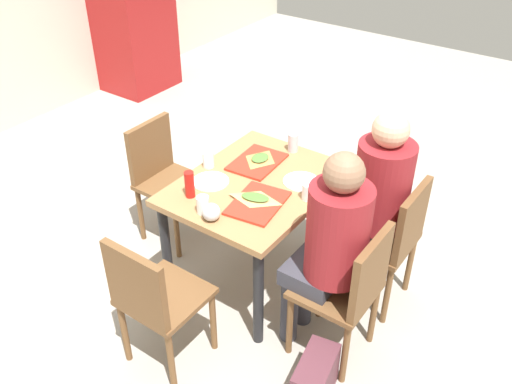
{
  "coord_description": "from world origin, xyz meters",
  "views": [
    {
      "loc": [
        -2.26,
        -1.6,
        2.52
      ],
      "look_at": [
        0.0,
        0.0,
        0.65
      ],
      "focal_mm": 39.03,
      "sensor_mm": 36.0,
      "label": 1
    }
  ],
  "objects_px": {
    "pizza_slice_b": "(260,158)",
    "paper_plate_near_edge": "(301,181)",
    "plastic_cup_c": "(203,205)",
    "drink_fridge": "(131,0)",
    "tray_red_far": "(257,162)",
    "handbag": "(315,380)",
    "chair_near_right": "(392,236)",
    "chair_near_left": "(351,287)",
    "soda_can": "(293,143)",
    "condiment_bottle": "(190,184)",
    "chair_left_end": "(153,297)",
    "pizza_slice_a": "(255,198)",
    "plastic_cup_b": "(308,192)",
    "person_in_red": "(330,240)",
    "paper_plate_center": "(211,181)",
    "main_table": "(256,196)",
    "foil_bundle": "(211,212)",
    "tray_red_near": "(258,203)",
    "chair_far_side": "(163,173)",
    "person_in_brown_jacket": "(375,193)",
    "plastic_cup_a": "(208,160)"
  },
  "relations": [
    {
      "from": "plastic_cup_c",
      "to": "paper_plate_near_edge",
      "type": "bearing_deg",
      "value": -26.18
    },
    {
      "from": "pizza_slice_b",
      "to": "person_in_brown_jacket",
      "type": "bearing_deg",
      "value": -85.82
    },
    {
      "from": "plastic_cup_b",
      "to": "person_in_red",
      "type": "bearing_deg",
      "value": -133.28
    },
    {
      "from": "main_table",
      "to": "tray_red_far",
      "type": "distance_m",
      "value": 0.24
    },
    {
      "from": "chair_left_end",
      "to": "person_in_brown_jacket",
      "type": "bearing_deg",
      "value": -29.0
    },
    {
      "from": "plastic_cup_b",
      "to": "plastic_cup_c",
      "type": "bearing_deg",
      "value": 137.74
    },
    {
      "from": "person_in_brown_jacket",
      "to": "tray_red_far",
      "type": "relative_size",
      "value": 3.52
    },
    {
      "from": "condiment_bottle",
      "to": "chair_left_end",
      "type": "bearing_deg",
      "value": -158.67
    },
    {
      "from": "pizza_slice_a",
      "to": "paper_plate_center",
      "type": "bearing_deg",
      "value": 87.98
    },
    {
      "from": "chair_near_left",
      "to": "soda_can",
      "type": "bearing_deg",
      "value": 48.93
    },
    {
      "from": "chair_near_right",
      "to": "tray_red_near",
      "type": "bearing_deg",
      "value": 124.43
    },
    {
      "from": "person_in_red",
      "to": "paper_plate_center",
      "type": "distance_m",
      "value": 0.87
    },
    {
      "from": "main_table",
      "to": "tray_red_far",
      "type": "bearing_deg",
      "value": 33.51
    },
    {
      "from": "plastic_cup_a",
      "to": "plastic_cup_c",
      "type": "xyz_separation_m",
      "value": [
        -0.39,
        -0.28,
        0.0
      ]
    },
    {
      "from": "pizza_slice_b",
      "to": "paper_plate_near_edge",
      "type": "bearing_deg",
      "value": -98.27
    },
    {
      "from": "chair_left_end",
      "to": "tray_red_near",
      "type": "bearing_deg",
      "value": -11.02
    },
    {
      "from": "main_table",
      "to": "foil_bundle",
      "type": "xyz_separation_m",
      "value": [
        -0.44,
        -0.02,
        0.15
      ]
    },
    {
      "from": "tray_red_far",
      "to": "drink_fridge",
      "type": "height_order",
      "value": "drink_fridge"
    },
    {
      "from": "chair_near_left",
      "to": "tray_red_far",
      "type": "distance_m",
      "value": 1.03
    },
    {
      "from": "person_in_red",
      "to": "drink_fridge",
      "type": "distance_m",
      "value": 4.05
    },
    {
      "from": "chair_far_side",
      "to": "chair_left_end",
      "type": "xyz_separation_m",
      "value": [
        -0.9,
        -0.79,
        0.0
      ]
    },
    {
      "from": "chair_far_side",
      "to": "plastic_cup_c",
      "type": "xyz_separation_m",
      "value": [
        -0.42,
        -0.72,
        0.27
      ]
    },
    {
      "from": "person_in_brown_jacket",
      "to": "tray_red_near",
      "type": "xyz_separation_m",
      "value": [
        -0.44,
        0.5,
        -0.02
      ]
    },
    {
      "from": "tray_red_near",
      "to": "soda_can",
      "type": "bearing_deg",
      "value": 14.44
    },
    {
      "from": "pizza_slice_a",
      "to": "drink_fridge",
      "type": "distance_m",
      "value": 3.56
    },
    {
      "from": "drink_fridge",
      "to": "pizza_slice_a",
      "type": "bearing_deg",
      "value": -123.37
    },
    {
      "from": "condiment_bottle",
      "to": "chair_near_left",
      "type": "bearing_deg",
      "value": -85.57
    },
    {
      "from": "paper_plate_near_edge",
      "to": "pizza_slice_b",
      "type": "xyz_separation_m",
      "value": [
        0.05,
        0.33,
        0.02
      ]
    },
    {
      "from": "pizza_slice_a",
      "to": "plastic_cup_c",
      "type": "bearing_deg",
      "value": 144.85
    },
    {
      "from": "soda_can",
      "to": "condiment_bottle",
      "type": "xyz_separation_m",
      "value": [
        -0.78,
        0.2,
        0.02
      ]
    },
    {
      "from": "pizza_slice_a",
      "to": "handbag",
      "type": "distance_m",
      "value": 1.02
    },
    {
      "from": "chair_near_right",
      "to": "chair_near_left",
      "type": "bearing_deg",
      "value": 180.0
    },
    {
      "from": "tray_red_near",
      "to": "condiment_bottle",
      "type": "xyz_separation_m",
      "value": [
        -0.16,
        0.36,
        0.07
      ]
    },
    {
      "from": "handbag",
      "to": "drink_fridge",
      "type": "distance_m",
      "value": 4.44
    },
    {
      "from": "tray_red_far",
      "to": "plastic_cup_c",
      "type": "bearing_deg",
      "value": -174.25
    },
    {
      "from": "plastic_cup_b",
      "to": "condiment_bottle",
      "type": "bearing_deg",
      "value": 122.92
    },
    {
      "from": "condiment_bottle",
      "to": "person_in_red",
      "type": "bearing_deg",
      "value": -84.85
    },
    {
      "from": "person_in_brown_jacket",
      "to": "plastic_cup_a",
      "type": "relative_size",
      "value": 12.66
    },
    {
      "from": "pizza_slice_a",
      "to": "tray_red_far",
      "type": "bearing_deg",
      "value": 33.89
    },
    {
      "from": "plastic_cup_c",
      "to": "drink_fridge",
      "type": "xyz_separation_m",
      "value": [
        2.2,
        2.79,
        0.18
      ]
    },
    {
      "from": "pizza_slice_a",
      "to": "pizza_slice_b",
      "type": "height_order",
      "value": "same"
    },
    {
      "from": "chair_left_end",
      "to": "handbag",
      "type": "height_order",
      "value": "chair_left_end"
    },
    {
      "from": "main_table",
      "to": "condiment_bottle",
      "type": "xyz_separation_m",
      "value": [
        -0.34,
        0.22,
        0.18
      ]
    },
    {
      "from": "handbag",
      "to": "drink_fridge",
      "type": "xyz_separation_m",
      "value": [
        2.39,
        3.65,
        0.81
      ]
    },
    {
      "from": "paper_plate_near_edge",
      "to": "foil_bundle",
      "type": "height_order",
      "value": "foil_bundle"
    },
    {
      "from": "chair_near_right",
      "to": "plastic_cup_c",
      "type": "height_order",
      "value": "chair_near_right"
    },
    {
      "from": "paper_plate_near_edge",
      "to": "pizza_slice_a",
      "type": "bearing_deg",
      "value": 161.81
    },
    {
      "from": "tray_red_far",
      "to": "handbag",
      "type": "distance_m",
      "value": 1.35
    },
    {
      "from": "pizza_slice_b",
      "to": "soda_can",
      "type": "relative_size",
      "value": 1.68
    },
    {
      "from": "condiment_bottle",
      "to": "pizza_slice_b",
      "type": "bearing_deg",
      "value": -11.2
    }
  ]
}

